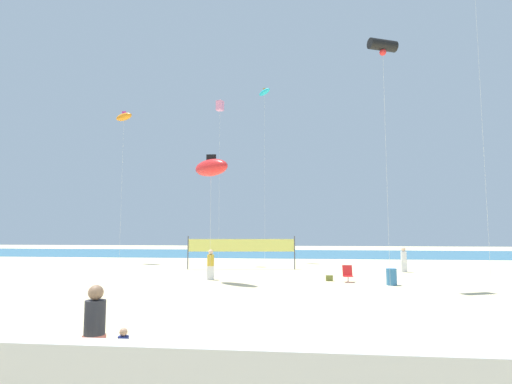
# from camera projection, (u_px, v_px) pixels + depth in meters

# --- Properties ---
(ground_plane) EXTENTS (120.00, 120.00, 0.00)m
(ground_plane) POSITION_uv_depth(u_px,v_px,m) (242.00, 294.00, 17.72)
(ground_plane) COLOR beige
(ocean_band) EXTENTS (120.00, 20.00, 0.01)m
(ocean_band) POSITION_uv_depth(u_px,v_px,m) (281.00, 253.00, 50.59)
(ocean_band) COLOR teal
(ocean_band) RESTS_ON ground
(boardwalk_ledge) EXTENTS (28.00, 0.44, 0.99)m
(boardwalk_ledge) POSITION_uv_depth(u_px,v_px,m) (133.00, 376.00, 6.24)
(boardwalk_ledge) COLOR beige
(boardwalk_ledge) RESTS_ON ground
(mother_figure) EXTENTS (0.39, 0.39, 1.70)m
(mother_figure) POSITION_uv_depth(u_px,v_px,m) (95.00, 327.00, 7.67)
(mother_figure) COLOR #EA7260
(mother_figure) RESTS_ON ground
(toddler_figure) EXTENTS (0.20, 0.20, 0.90)m
(toddler_figure) POSITION_uv_depth(u_px,v_px,m) (123.00, 351.00, 7.64)
(toddler_figure) COLOR #7A3872
(toddler_figure) RESTS_ON ground
(beachgoer_mustard_shirt) EXTENTS (0.39, 0.39, 1.70)m
(beachgoer_mustard_shirt) POSITION_uv_depth(u_px,v_px,m) (211.00, 264.00, 23.02)
(beachgoer_mustard_shirt) COLOR white
(beachgoer_mustard_shirt) RESTS_ON ground
(beachgoer_white_shirt) EXTENTS (0.38, 0.38, 1.67)m
(beachgoer_white_shirt) POSITION_uv_depth(u_px,v_px,m) (404.00, 259.00, 27.39)
(beachgoer_white_shirt) COLOR white
(beachgoer_white_shirt) RESTS_ON ground
(folding_beach_chair) EXTENTS (0.52, 0.65, 0.89)m
(folding_beach_chair) POSITION_uv_depth(u_px,v_px,m) (348.00, 273.00, 21.95)
(folding_beach_chair) COLOR red
(folding_beach_chair) RESTS_ON ground
(trash_barrel) EXTENTS (0.52, 0.52, 0.84)m
(trash_barrel) POSITION_uv_depth(u_px,v_px,m) (392.00, 277.00, 20.62)
(trash_barrel) COLOR teal
(trash_barrel) RESTS_ON ground
(volleyball_net) EXTENTS (7.76, 1.01, 2.40)m
(volleyball_net) POSITION_uv_depth(u_px,v_px,m) (241.00, 247.00, 29.37)
(volleyball_net) COLOR #4C4C51
(volleyball_net) RESTS_ON ground
(beach_handbag) EXTENTS (0.39, 0.19, 0.31)m
(beach_handbag) POSITION_uv_depth(u_px,v_px,m) (329.00, 278.00, 22.37)
(beach_handbag) COLOR olive
(beach_handbag) RESTS_ON ground
(kite_red_inflatable) EXTENTS (2.68, 2.50, 6.99)m
(kite_red_inflatable) POSITION_uv_depth(u_px,v_px,m) (211.00, 168.00, 22.40)
(kite_red_inflatable) COLOR silver
(kite_red_inflatable) RESTS_ON ground
(kite_pink_box) EXTENTS (0.68, 0.68, 13.88)m
(kite_pink_box) POSITION_uv_depth(u_px,v_px,m) (220.00, 106.00, 34.63)
(kite_pink_box) COLOR silver
(kite_pink_box) RESTS_ON ground
(kite_orange_inflatable) EXTENTS (2.04, 1.40, 13.71)m
(kite_orange_inflatable) POSITION_uv_depth(u_px,v_px,m) (124.00, 117.00, 37.06)
(kite_orange_inflatable) COLOR silver
(kite_orange_inflatable) RESTS_ON ground
(kite_black_tube) EXTENTS (1.62, 1.11, 12.65)m
(kite_black_tube) POSITION_uv_depth(u_px,v_px,m) (383.00, 46.00, 20.98)
(kite_black_tube) COLOR silver
(kite_black_tube) RESTS_ON ground
(kite_cyan_inflatable) EXTENTS (1.41, 1.27, 16.34)m
(kite_cyan_inflatable) POSITION_uv_depth(u_px,v_px,m) (264.00, 93.00, 38.49)
(kite_cyan_inflatable) COLOR silver
(kite_cyan_inflatable) RESTS_ON ground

